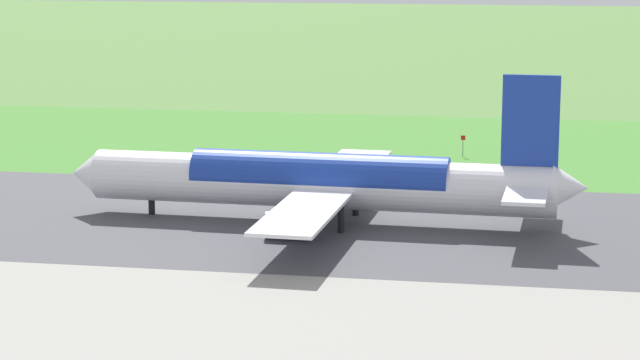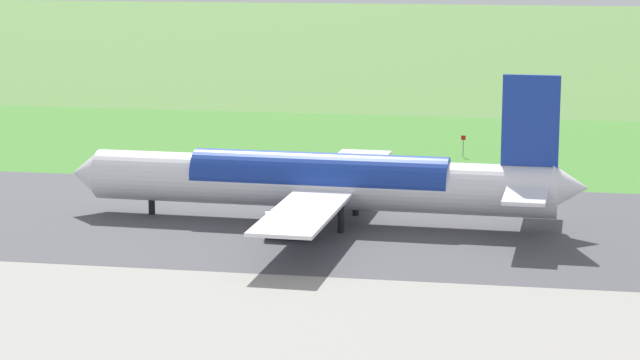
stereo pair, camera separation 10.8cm
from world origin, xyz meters
The scene contains 6 objects.
ground_plane centered at (0.00, 0.00, 0.00)m, with size 800.00×800.00×0.00m, color #547F3D.
runway_asphalt centered at (0.00, 0.00, 0.03)m, with size 600.00×41.28×0.06m, color #47474C.
grass_verge_foreground centered at (0.00, -38.24, 0.02)m, with size 600.00×80.00×0.04m, color #478534.
airliner_main centered at (-8.34, 0.01, 4.35)m, with size 54.07×44.17×15.88m.
no_stopping_sign centered at (-19.74, -41.71, 1.70)m, with size 0.60×0.10×2.88m.
traffic_cone_orange centered at (-12.92, -35.84, 0.28)m, with size 0.40×0.40×0.55m, color orange.
Camera 2 is at (-30.77, 125.23, 29.52)m, focal length 71.19 mm.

